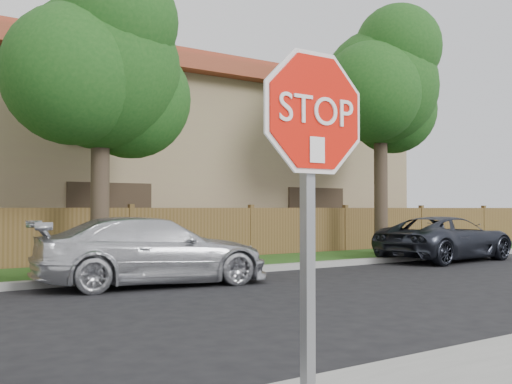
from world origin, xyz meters
TOP-DOWN VIEW (x-y plane):
  - far_curb at (0.00, 8.15)m, footprint 70.00×0.30m
  - tree_mid at (2.52, 9.57)m, footprint 4.80×3.90m
  - tree_right at (12.02, 9.57)m, footprint 4.80×3.90m
  - stop_sign at (-0.26, -1.48)m, footprint 1.01×0.13m
  - sedan_right at (2.76, 7.25)m, footprint 5.08×2.65m
  - sedan_far_right at (12.54, 7.53)m, footprint 4.97×2.59m

SIDE VIEW (x-z plane):
  - far_curb at x=0.00m, z-range 0.00..0.15m
  - sedan_far_right at x=12.54m, z-range 0.00..1.33m
  - sedan_right at x=2.76m, z-range 0.00..1.41m
  - stop_sign at x=-0.26m, z-range 0.55..3.11m
  - tree_mid at x=2.52m, z-range 1.20..8.55m
  - tree_right at x=12.02m, z-range 1.47..9.67m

